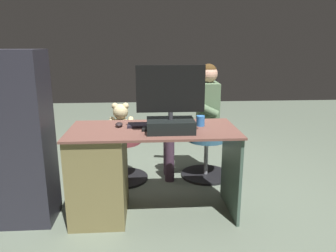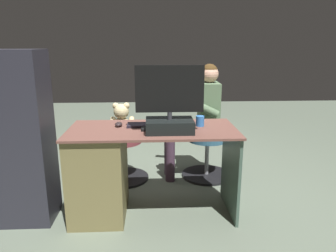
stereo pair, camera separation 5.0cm
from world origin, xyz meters
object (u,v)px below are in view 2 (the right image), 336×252
at_px(teddy_bear, 122,121).
at_px(person, 199,113).
at_px(desk, 109,170).
at_px(monitor, 169,113).
at_px(keyboard, 153,125).
at_px(cup, 200,121).
at_px(tv_remote, 144,128).
at_px(office_chair_teddy, 123,156).
at_px(visitor_chair, 207,153).
at_px(computer_mouse, 118,124).

relative_size(teddy_bear, person, 0.30).
distance_m(desk, teddy_bear, 0.76).
relative_size(monitor, keyboard, 1.24).
relative_size(cup, tv_remote, 0.57).
bearing_deg(office_chair_teddy, visitor_chair, -178.18).
bearing_deg(office_chair_teddy, desk, 86.10).
bearing_deg(keyboard, teddy_bear, -63.32).
xyz_separation_m(tv_remote, visitor_chair, (-0.65, -0.75, -0.49)).
xyz_separation_m(keyboard, teddy_bear, (0.32, -0.64, -0.12)).
relative_size(tv_remote, visitor_chair, 0.28).
relative_size(computer_mouse, office_chair_teddy, 0.18).
bearing_deg(desk, computer_mouse, -136.83).
distance_m(tv_remote, teddy_bear, 0.78).
bearing_deg(keyboard, monitor, 126.07).
distance_m(monitor, teddy_bear, 0.97).
distance_m(keyboard, visitor_chair, 1.00).
bearing_deg(cup, keyboard, -2.89).
bearing_deg(computer_mouse, visitor_chair, -142.91).
bearing_deg(cup, person, -98.16).
xyz_separation_m(cup, teddy_bear, (0.71, -0.66, -0.16)).
relative_size(cup, person, 0.07).
bearing_deg(tv_remote, office_chair_teddy, -70.60).
distance_m(computer_mouse, visitor_chair, 1.19).
height_order(computer_mouse, office_chair_teddy, computer_mouse).
height_order(monitor, person, monitor).
bearing_deg(tv_remote, keyboard, -126.66).
height_order(monitor, keyboard, monitor).
distance_m(keyboard, tv_remote, 0.12).
bearing_deg(office_chair_teddy, cup, 137.78).
bearing_deg(visitor_chair, teddy_bear, 1.02).
relative_size(desk, cup, 15.87).
relative_size(keyboard, teddy_bear, 1.17).
relative_size(office_chair_teddy, visitor_chair, 1.00).
relative_size(monitor, teddy_bear, 1.45).
bearing_deg(desk, tv_remote, 176.75).
relative_size(office_chair_teddy, teddy_bear, 1.48).
bearing_deg(keyboard, tv_remote, 53.01).
relative_size(cup, office_chair_teddy, 0.16).
bearing_deg(monitor, person, -113.35).
relative_size(cup, visitor_chair, 0.16).
distance_m(desk, monitor, 0.72).
relative_size(keyboard, person, 0.35).
xyz_separation_m(monitor, person, (-0.36, -0.83, -0.19)).
height_order(desk, teddy_bear, teddy_bear).
height_order(cup, teddy_bear, same).
bearing_deg(teddy_bear, keyboard, 116.68).
height_order(office_chair_teddy, visitor_chair, same).
relative_size(monitor, person, 0.43).
bearing_deg(monitor, teddy_bear, -61.12).
bearing_deg(teddy_bear, computer_mouse, 93.34).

